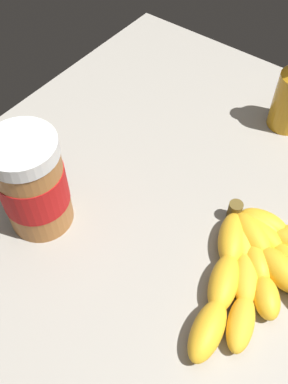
% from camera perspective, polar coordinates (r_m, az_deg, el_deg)
% --- Properties ---
extents(ground_plane, '(0.93, 0.65, 0.04)m').
position_cam_1_polar(ground_plane, '(0.63, -1.44, -5.18)').
color(ground_plane, gray).
extents(banana_bunch, '(0.26, 0.21, 0.04)m').
position_cam_1_polar(banana_bunch, '(0.59, 16.20, -9.16)').
color(banana_bunch, gold).
rests_on(banana_bunch, ground_plane).
extents(peanut_butter_jar, '(0.09, 0.09, 0.15)m').
position_cam_1_polar(peanut_butter_jar, '(0.58, -14.58, 1.03)').
color(peanut_butter_jar, '#9E602D').
rests_on(peanut_butter_jar, ground_plane).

